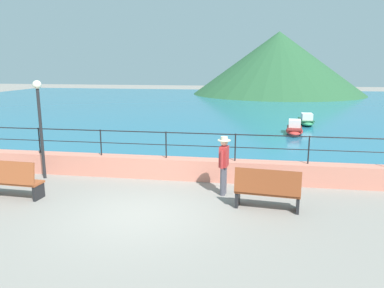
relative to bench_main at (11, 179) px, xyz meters
The scene contains 11 objects.
ground_plane 4.02m from the bench_main, ahead, with size 120.00×120.00×0.00m, color gray.
promenade_wall 4.74m from the bench_main, 33.75° to the left, with size 20.00×0.56×0.70m, color tan.
railing 4.80m from the bench_main, 33.75° to the left, with size 18.44×0.04×0.90m.
lake_water 25.58m from the bench_main, 81.15° to the left, with size 64.00×44.32×0.06m, color #236B89.
hill_main 41.62m from the bench_main, 76.38° to the left, with size 21.77×21.77×7.88m, color #285633.
bench_main is the anchor object (origin of this frame).
bench_far 7.21m from the bench_main, ahead, with size 1.75×0.74×1.13m.
person_walking 6.13m from the bench_main, 12.28° to the left, with size 0.38×0.56×1.75m.
lamp_post 2.54m from the bench_main, 94.22° to the left, with size 0.28×0.28×3.28m.
boat_1 17.87m from the bench_main, 55.61° to the left, with size 0.94×2.32×0.76m.
boat_2 14.57m from the bench_main, 51.65° to the left, with size 1.11×2.37×0.76m.
Camera 1 is at (2.82, -8.59, 3.77)m, focal length 34.67 mm.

